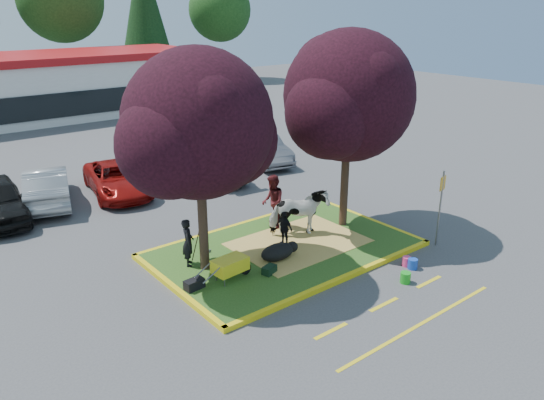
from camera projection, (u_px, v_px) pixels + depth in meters
ground at (285, 251)px, 17.41m from camera, size 90.00×90.00×0.00m
median_island at (285, 249)px, 17.38m from camera, size 8.00×5.00×0.15m
curb_near at (341, 279)px, 15.49m from camera, size 8.30×0.16×0.15m
curb_far at (239, 225)px, 19.28m from camera, size 8.30×0.16×0.15m
curb_left at (174, 288)px, 15.00m from camera, size 0.16×5.30×0.15m
curb_right at (368, 220)px, 19.77m from camera, size 0.16×5.30×0.15m
straw_bedding at (298, 242)px, 17.71m from camera, size 4.20×3.00×0.01m
tree_purple_left at (199, 131)px, 14.56m from camera, size 5.06×4.20×6.51m
tree_purple_right at (349, 102)px, 17.67m from camera, size 5.30×4.40×6.82m
fire_lane_stripe_a at (331, 331)px, 13.16m from camera, size 1.10×0.12×0.01m
fire_lane_stripe_b at (384, 304)px, 14.33m from camera, size 1.10×0.12×0.01m
fire_lane_stripe_c at (429, 282)px, 15.49m from camera, size 1.10×0.12×0.01m
fire_lane_long at (421, 324)px, 13.45m from camera, size 6.00×0.10×0.01m
retail_building at (59, 84)px, 38.34m from camera, size 20.40×8.40×4.40m
treeline at (1, 3)px, 43.05m from camera, size 46.58×7.80×14.63m
cow at (299, 213)px, 17.98m from camera, size 2.15×1.60×1.65m
calf at (277, 252)px, 16.45m from camera, size 1.28×0.87×0.51m
handler at (188, 242)px, 15.96m from camera, size 0.56×0.65×1.49m
visitor_a at (273, 202)px, 18.57m from camera, size 1.14×1.19×1.94m
visitor_b at (284, 228)px, 17.38m from camera, size 0.38×0.72×1.17m
wheelbarrow at (230, 265)px, 15.16m from camera, size 1.80×0.68×0.68m
gear_bag_dark at (194, 284)px, 14.79m from camera, size 0.58×0.35×0.28m
gear_bag_green at (269, 270)px, 15.64m from camera, size 0.50×0.39×0.24m
sign_post at (441, 200)px, 17.30m from camera, size 0.37×0.10×2.62m
bucket_green at (405, 278)px, 15.40m from camera, size 0.36×0.36×0.33m
bucket_pink at (407, 262)px, 16.40m from camera, size 0.36×0.36×0.30m
bucket_blue at (413, 264)px, 16.23m from camera, size 0.33×0.33×0.32m
car_silver at (47, 186)px, 21.33m from camera, size 2.86×4.93×1.54m
car_red at (118, 179)px, 22.52m from camera, size 3.03×5.12×1.33m
car_white at (214, 165)px, 24.48m from camera, size 2.22×4.61×1.29m
car_grey at (261, 148)px, 27.05m from camera, size 2.62×4.91×1.54m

